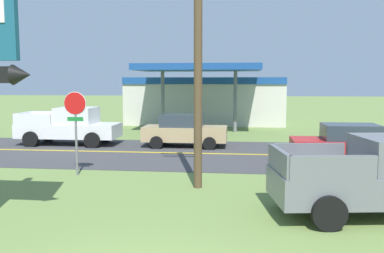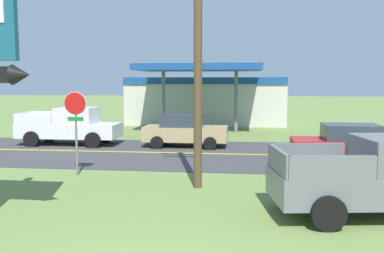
{
  "view_description": "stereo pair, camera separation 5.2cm",
  "coord_description": "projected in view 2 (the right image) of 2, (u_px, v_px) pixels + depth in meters",
  "views": [
    {
      "loc": [
        1.62,
        -5.89,
        3.31
      ],
      "look_at": [
        0.0,
        8.0,
        1.8
      ],
      "focal_mm": 39.25,
      "sensor_mm": 36.0,
      "label": 1
    },
    {
      "loc": [
        1.67,
        -5.88,
        3.31
      ],
      "look_at": [
        0.0,
        8.0,
        1.8
      ],
      "focal_mm": 39.25,
      "sensor_mm": 36.0,
      "label": 2
    }
  ],
  "objects": [
    {
      "name": "road_centre_line",
      "position": [
        205.0,
        153.0,
        19.19
      ],
      "size": [
        126.0,
        0.2,
        0.01
      ],
      "primitive_type": "cube",
      "color": "gold",
      "rests_on": "road_asphalt"
    },
    {
      "name": "pickup_white_on_road",
      "position": [
        71.0,
        126.0,
        21.92
      ],
      "size": [
        5.2,
        2.24,
        1.96
      ],
      "color": "silver",
      "rests_on": "ground"
    },
    {
      "name": "gas_station",
      "position": [
        207.0,
        99.0,
        33.17
      ],
      "size": [
        12.0,
        11.5,
        4.4
      ],
      "color": "beige",
      "rests_on": "ground"
    },
    {
      "name": "utility_pole",
      "position": [
        198.0,
        39.0,
        12.65
      ],
      "size": [
        1.78,
        0.26,
        8.61
      ],
      "color": "brown",
      "rests_on": "ground"
    },
    {
      "name": "car_red_near_lane",
      "position": [
        348.0,
        145.0,
        16.44
      ],
      "size": [
        4.2,
        2.0,
        1.64
      ],
      "color": "red",
      "rests_on": "ground"
    },
    {
      "name": "car_tan_mid_lane",
      "position": [
        185.0,
        131.0,
        21.22
      ],
      "size": [
        4.2,
        2.0,
        1.64
      ],
      "color": "tan",
      "rests_on": "ground"
    },
    {
      "name": "road_asphalt",
      "position": [
        205.0,
        154.0,
        19.19
      ],
      "size": [
        140.0,
        8.0,
        0.02
      ],
      "primitive_type": "cube",
      "color": "#3D3D3F",
      "rests_on": "ground"
    },
    {
      "name": "stop_sign",
      "position": [
        76.0,
        118.0,
        14.64
      ],
      "size": [
        0.8,
        0.08,
        2.95
      ],
      "color": "slate",
      "rests_on": "ground"
    },
    {
      "name": "pickup_grey_parked_on_lawn",
      "position": [
        382.0,
        177.0,
        10.27
      ],
      "size": [
        5.44,
        2.82,
        1.96
      ],
      "color": "slate",
      "rests_on": "ground"
    }
  ]
}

